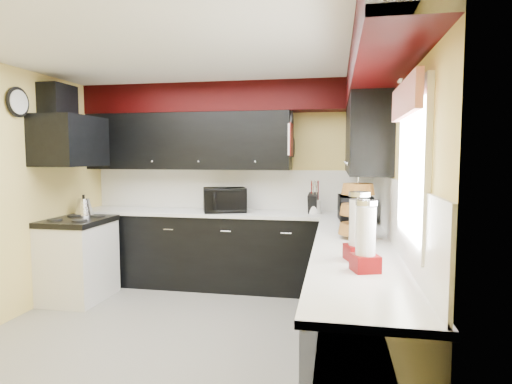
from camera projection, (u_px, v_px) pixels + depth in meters
The scene contains 35 objects.
ground at pixel (182, 336), 3.84m from camera, with size 3.60×3.60×0.00m, color gray.
wall_back at pixel (230, 185), 5.50m from camera, with size 3.60×0.06×2.50m, color #E0C666.
wall_right at pixel (394, 202), 3.41m from camera, with size 0.06×3.60×2.50m, color #E0C666.
wall_left at pixel (0, 195), 4.07m from camera, with size 0.06×3.60×2.50m, color #E0C666.
ceiling at pixel (178, 52), 3.63m from camera, with size 3.60×3.60×0.06m, color white.
cab_back at pixel (224, 251), 5.27m from camera, with size 3.60×0.60×0.90m, color black.
cab_right at pixel (355, 311), 3.24m from camera, with size 0.60×3.00×0.90m, color black.
counter_back at pixel (224, 213), 5.23m from camera, with size 3.62×0.64×0.04m, color white.
counter_right at pixel (356, 250), 3.20m from camera, with size 0.64×3.02×0.04m, color white.
splash_back at pixel (230, 189), 5.49m from camera, with size 3.60×0.02×0.50m, color white.
splash_right at pixel (392, 210), 3.41m from camera, with size 0.02×3.60×0.50m, color white.
upper_back at pixel (188, 141), 5.37m from camera, with size 2.60×0.35×0.70m, color black.
upper_right at pixel (365, 138), 4.27m from camera, with size 0.35×1.80×0.70m, color black.
soffit_back at pixel (226, 98), 5.23m from camera, with size 3.60×0.36×0.35m, color black.
soffit_right at pixel (376, 61), 3.17m from camera, with size 0.36×3.24×0.35m, color black.
stove at pixel (78, 262), 4.82m from camera, with size 0.60×0.75×0.86m, color white.
cooktop at pixel (77, 221), 4.78m from camera, with size 0.62×0.77×0.06m, color black.
hood at pixel (70, 141), 4.71m from camera, with size 0.50×0.78×0.55m, color black.
hood_duct at pixel (58, 103), 4.70m from camera, with size 0.24×0.40×0.40m, color black.
window at pixel (413, 168), 2.50m from camera, with size 0.03×0.86×0.96m, color white, non-canonical shape.
valance at pixel (405, 99), 2.48m from camera, with size 0.04×0.88×0.20m, color red.
pan_top at pixel (292, 123), 5.04m from camera, with size 0.03×0.22×0.40m, color black, non-canonical shape.
pan_mid at pixel (291, 144), 4.93m from camera, with size 0.03×0.28×0.46m, color black, non-canonical shape.
pan_low at pixel (293, 147), 5.19m from camera, with size 0.03×0.24×0.42m, color black, non-canonical shape.
cut_board at pixel (290, 140), 4.81m from camera, with size 0.03×0.26×0.35m, color white.
baskets at pixel (357, 210), 3.51m from camera, with size 0.27×0.27×0.50m, color brown, non-canonical shape.
clock at pixel (18, 102), 4.23m from camera, with size 0.03×0.30×0.30m, color black, non-canonical shape.
deco_plate at pixel (400, 66), 2.98m from camera, with size 0.03×0.24×0.24m, color white, non-canonical shape.
toaster_oven at pixel (225, 200), 5.18m from camera, with size 0.50×0.42×0.29m, color black.
microwave at pixel (355, 209), 4.43m from camera, with size 0.48×0.33×0.27m, color black.
utensil_crock at pixel (315, 207), 5.03m from camera, with size 0.15×0.15×0.16m, color white.
knife_block at pixel (313, 204), 5.03m from camera, with size 0.11×0.15×0.24m, color black.
kettle at pixel (84, 207), 5.07m from camera, with size 0.22×0.22×0.20m, color silver, non-canonical shape.
dispenser_a at pixel (359, 227), 2.78m from camera, with size 0.16×0.16×0.43m, color #671606, non-canonical shape.
dispenser_b at pixel (366, 238), 2.51m from camera, with size 0.15×0.15×0.40m, color #670E08, non-canonical shape.
Camera 1 is at (1.34, -3.53, 1.62)m, focal length 30.00 mm.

